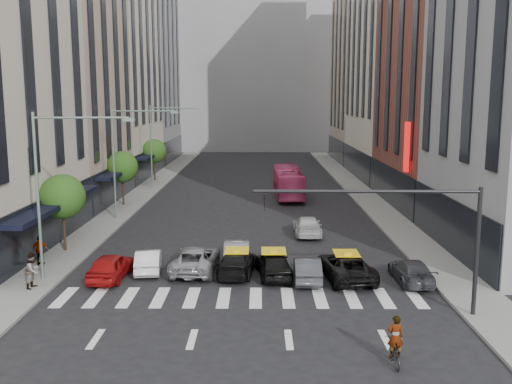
{
  "coord_description": "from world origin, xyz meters",
  "views": [
    {
      "loc": [
        0.78,
        -25.73,
        9.82
      ],
      "look_at": [
        0.56,
        9.8,
        4.0
      ],
      "focal_mm": 40.0,
      "sensor_mm": 36.0,
      "label": 1
    }
  ],
  "objects_px": {
    "streetlamp_near": "(54,174)",
    "car_white_front": "(148,260)",
    "taxi_center": "(274,264)",
    "streetlamp_far": "(160,135)",
    "motorcycle": "(395,352)",
    "bus": "(288,182)",
    "pedestrian_far": "(40,250)",
    "taxi_left": "(237,262)",
    "pedestrian_near": "(33,270)",
    "streetlamp_mid": "(125,148)",
    "car_red": "(111,266)"
  },
  "relations": [
    {
      "from": "car_white_front",
      "to": "pedestrian_near",
      "type": "relative_size",
      "value": 2.14
    },
    {
      "from": "taxi_left",
      "to": "pedestrian_far",
      "type": "height_order",
      "value": "pedestrian_far"
    },
    {
      "from": "streetlamp_far",
      "to": "taxi_center",
      "type": "bearing_deg",
      "value": -69.5
    },
    {
      "from": "taxi_center",
      "to": "streetlamp_far",
      "type": "bearing_deg",
      "value": -76.5
    },
    {
      "from": "streetlamp_far",
      "to": "taxi_left",
      "type": "relative_size",
      "value": 1.93
    },
    {
      "from": "streetlamp_near",
      "to": "motorcycle",
      "type": "height_order",
      "value": "streetlamp_near"
    },
    {
      "from": "streetlamp_far",
      "to": "pedestrian_near",
      "type": "height_order",
      "value": "streetlamp_far"
    },
    {
      "from": "streetlamp_far",
      "to": "motorcycle",
      "type": "relative_size",
      "value": 5.17
    },
    {
      "from": "car_white_front",
      "to": "motorcycle",
      "type": "bearing_deg",
      "value": 127.15
    },
    {
      "from": "streetlamp_near",
      "to": "bus",
      "type": "distance_m",
      "value": 30.88
    },
    {
      "from": "car_red",
      "to": "car_white_front",
      "type": "xyz_separation_m",
      "value": [
        1.79,
        1.44,
        -0.07
      ]
    },
    {
      "from": "car_white_front",
      "to": "pedestrian_far",
      "type": "xyz_separation_m",
      "value": [
        -6.52,
        0.8,
        0.37
      ]
    },
    {
      "from": "streetlamp_near",
      "to": "bus",
      "type": "bearing_deg",
      "value": 63.35
    },
    {
      "from": "motorcycle",
      "to": "streetlamp_far",
      "type": "bearing_deg",
      "value": -66.88
    },
    {
      "from": "streetlamp_near",
      "to": "streetlamp_far",
      "type": "height_order",
      "value": "same"
    },
    {
      "from": "streetlamp_mid",
      "to": "taxi_center",
      "type": "bearing_deg",
      "value": -52.38
    },
    {
      "from": "taxi_center",
      "to": "streetlamp_mid",
      "type": "bearing_deg",
      "value": -59.37
    },
    {
      "from": "streetlamp_near",
      "to": "pedestrian_near",
      "type": "relative_size",
      "value": 4.88
    },
    {
      "from": "pedestrian_near",
      "to": "pedestrian_far",
      "type": "xyz_separation_m",
      "value": [
        -1.21,
        4.16,
        -0.05
      ]
    },
    {
      "from": "streetlamp_mid",
      "to": "streetlamp_near",
      "type": "bearing_deg",
      "value": -90.0
    },
    {
      "from": "streetlamp_mid",
      "to": "car_red",
      "type": "xyz_separation_m",
      "value": [
        2.64,
        -15.55,
        -5.18
      ]
    },
    {
      "from": "car_white_front",
      "to": "taxi_center",
      "type": "distance_m",
      "value": 7.24
    },
    {
      "from": "streetlamp_mid",
      "to": "pedestrian_near",
      "type": "height_order",
      "value": "streetlamp_mid"
    },
    {
      "from": "streetlamp_far",
      "to": "car_white_front",
      "type": "bearing_deg",
      "value": -81.62
    },
    {
      "from": "car_red",
      "to": "taxi_center",
      "type": "relative_size",
      "value": 0.99
    },
    {
      "from": "motorcycle",
      "to": "streetlamp_near",
      "type": "bearing_deg",
      "value": -29.06
    },
    {
      "from": "taxi_center",
      "to": "pedestrian_near",
      "type": "bearing_deg",
      "value": 3.88
    },
    {
      "from": "taxi_center",
      "to": "motorcycle",
      "type": "height_order",
      "value": "taxi_center"
    },
    {
      "from": "car_red",
      "to": "taxi_left",
      "type": "distance_m",
      "value": 6.98
    },
    {
      "from": "pedestrian_near",
      "to": "streetlamp_mid",
      "type": "bearing_deg",
      "value": 7.27
    },
    {
      "from": "streetlamp_far",
      "to": "streetlamp_near",
      "type": "bearing_deg",
      "value": -90.0
    },
    {
      "from": "taxi_center",
      "to": "pedestrian_near",
      "type": "distance_m",
      "value": 12.72
    },
    {
      "from": "car_white_front",
      "to": "taxi_center",
      "type": "relative_size",
      "value": 0.92
    },
    {
      "from": "car_white_front",
      "to": "taxi_center",
      "type": "xyz_separation_m",
      "value": [
        7.18,
        -0.96,
        0.08
      ]
    },
    {
      "from": "car_red",
      "to": "pedestrian_far",
      "type": "bearing_deg",
      "value": -21.44
    },
    {
      "from": "taxi_left",
      "to": "bus",
      "type": "relative_size",
      "value": 0.43
    },
    {
      "from": "streetlamp_mid",
      "to": "pedestrian_near",
      "type": "bearing_deg",
      "value": -92.85
    },
    {
      "from": "streetlamp_near",
      "to": "pedestrian_near",
      "type": "bearing_deg",
      "value": -120.66
    },
    {
      "from": "taxi_left",
      "to": "pedestrian_near",
      "type": "bearing_deg",
      "value": 20.83
    },
    {
      "from": "streetlamp_far",
      "to": "bus",
      "type": "distance_m",
      "value": 15.14
    },
    {
      "from": "car_red",
      "to": "taxi_left",
      "type": "height_order",
      "value": "car_red"
    },
    {
      "from": "motorcycle",
      "to": "pedestrian_far",
      "type": "height_order",
      "value": "pedestrian_far"
    },
    {
      "from": "car_red",
      "to": "motorcycle",
      "type": "xyz_separation_m",
      "value": [
        13.24,
        -10.12,
        -0.27
      ]
    },
    {
      "from": "car_white_front",
      "to": "motorcycle",
      "type": "relative_size",
      "value": 2.26
    },
    {
      "from": "streetlamp_mid",
      "to": "bus",
      "type": "xyz_separation_m",
      "value": [
        13.71,
        11.32,
        -4.41
      ]
    },
    {
      "from": "bus",
      "to": "pedestrian_far",
      "type": "bearing_deg",
      "value": 55.8
    },
    {
      "from": "pedestrian_far",
      "to": "pedestrian_near",
      "type": "bearing_deg",
      "value": 104.28
    },
    {
      "from": "streetlamp_mid",
      "to": "bus",
      "type": "height_order",
      "value": "streetlamp_mid"
    },
    {
      "from": "streetlamp_near",
      "to": "car_white_front",
      "type": "height_order",
      "value": "streetlamp_near"
    },
    {
      "from": "bus",
      "to": "pedestrian_far",
      "type": "xyz_separation_m",
      "value": [
        -15.79,
        -24.63,
        -0.48
      ]
    }
  ]
}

